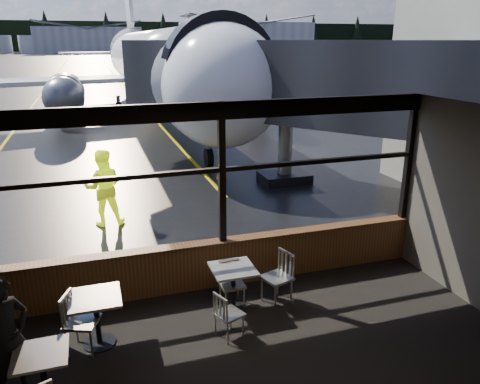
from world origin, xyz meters
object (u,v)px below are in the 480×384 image
jet_bridge (286,108)px  cafe_table_near (233,289)px  cafe_table_mid (97,321)px  cafe_table_left (44,377)px  chair_near_e (277,278)px  chair_near_w (229,314)px  airliner (155,19)px  ground_crew (103,188)px  chair_near_n (232,285)px  cone_nose (222,171)px  chair_mid_w (82,323)px  passenger (7,339)px

jet_bridge → cafe_table_near: bearing=-119.9°
cafe_table_mid → cafe_table_left: bearing=-123.5°
chair_near_e → chair_near_w: bearing=105.0°
airliner → ground_crew: bearing=-102.8°
chair_near_e → chair_near_n: (-0.80, 0.10, -0.05)m
cafe_table_near → cone_nose: size_ratio=1.49×
airliner → chair_near_w: (-2.33, -22.87, -5.27)m
chair_near_w → chair_mid_w: 2.22m
cafe_table_left → cafe_table_mid: bearing=56.5°
chair_near_w → chair_near_n: size_ratio=0.94×
chair_near_e → cone_nose: chair_near_e is taller
airliner → jet_bridge: size_ratio=3.23×
jet_bridge → cone_nose: (-1.67, 1.50, -2.24)m
passenger → ground_crew: 6.10m
cafe_table_mid → cone_nose: 9.26m
passenger → cone_nose: bearing=18.2°
chair_near_w → chair_mid_w: bearing=-121.0°
chair_near_w → cone_nose: bearing=143.1°
airliner → cone_nose: airliner is taller
cafe_table_near → chair_near_w: size_ratio=1.00×
cafe_table_mid → cafe_table_left: size_ratio=1.12×
cafe_table_mid → chair_near_w: cafe_table_mid is taller
chair_near_w → cafe_table_near: bearing=136.6°
cafe_table_left → chair_near_n: (2.96, 1.44, 0.06)m
chair_mid_w → passenger: (-0.87, -0.69, 0.38)m
cafe_table_left → cone_nose: (4.96, 9.26, -0.10)m
cafe_table_mid → cafe_table_left: 1.25m
airliner → cafe_table_left: bearing=-101.9°
cafe_table_left → ground_crew: bearing=80.6°
jet_bridge → passenger: size_ratio=6.65×
airliner → passenger: size_ratio=21.45×
jet_bridge → chair_near_w: bearing=-119.0°
jet_bridge → cafe_table_mid: 9.21m
jet_bridge → chair_near_e: (-2.87, -6.42, -2.03)m
cafe_table_near → chair_near_w: (-0.29, -0.75, 0.00)m
passenger → ground_crew: ground_crew is taller
ground_crew → cone_nose: (3.93, 3.06, -0.70)m
jet_bridge → cone_nose: bearing=138.1°
airliner → jet_bridge: bearing=-84.0°
cafe_table_mid → chair_near_n: (2.27, 0.39, 0.01)m
cafe_table_near → ground_crew: 5.24m
ground_crew → chair_near_n: bearing=114.6°
chair_near_w → passenger: 3.12m
chair_near_e → ground_crew: (-2.74, 4.86, 0.49)m
chair_near_w → chair_near_n: bearing=138.3°
cafe_table_near → chair_near_e: chair_near_e is taller
chair_near_n → chair_mid_w: 2.53m
chair_near_w → chair_mid_w: chair_mid_w is taller
ground_crew → chair_mid_w: bearing=86.4°
cafe_table_mid → chair_near_e: size_ratio=0.86×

